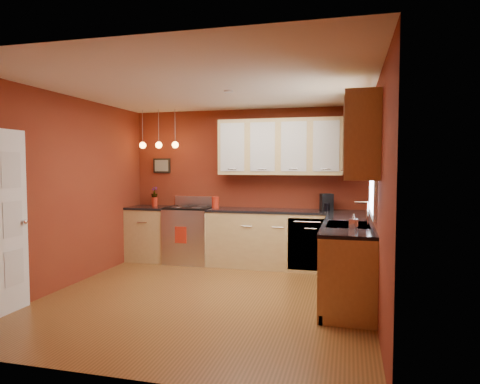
% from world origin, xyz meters
% --- Properties ---
extents(floor, '(4.20, 4.20, 0.00)m').
position_xyz_m(floor, '(0.00, 0.00, 0.00)').
color(floor, brown).
rests_on(floor, ground).
extents(ceiling, '(4.00, 4.20, 0.02)m').
position_xyz_m(ceiling, '(0.00, 0.00, 2.60)').
color(ceiling, silver).
rests_on(ceiling, wall_back).
extents(wall_back, '(4.00, 0.02, 2.60)m').
position_xyz_m(wall_back, '(0.00, 2.10, 1.30)').
color(wall_back, maroon).
rests_on(wall_back, floor).
extents(wall_front, '(4.00, 0.02, 2.60)m').
position_xyz_m(wall_front, '(0.00, -2.10, 1.30)').
color(wall_front, maroon).
rests_on(wall_front, floor).
extents(wall_left, '(0.02, 4.20, 2.60)m').
position_xyz_m(wall_left, '(-2.00, 0.00, 1.30)').
color(wall_left, maroon).
rests_on(wall_left, floor).
extents(wall_right, '(0.02, 4.20, 2.60)m').
position_xyz_m(wall_right, '(2.00, 0.00, 1.30)').
color(wall_right, maroon).
rests_on(wall_right, floor).
extents(base_cabinets_back_left, '(0.70, 0.60, 0.90)m').
position_xyz_m(base_cabinets_back_left, '(-1.65, 1.80, 0.45)').
color(base_cabinets_back_left, tan).
rests_on(base_cabinets_back_left, floor).
extents(base_cabinets_back_right, '(2.54, 0.60, 0.90)m').
position_xyz_m(base_cabinets_back_right, '(0.73, 1.80, 0.45)').
color(base_cabinets_back_right, tan).
rests_on(base_cabinets_back_right, floor).
extents(base_cabinets_right, '(0.60, 2.10, 0.90)m').
position_xyz_m(base_cabinets_right, '(1.70, 0.45, 0.45)').
color(base_cabinets_right, tan).
rests_on(base_cabinets_right, floor).
extents(counter_back_left, '(0.70, 0.62, 0.04)m').
position_xyz_m(counter_back_left, '(-1.65, 1.80, 0.92)').
color(counter_back_left, black).
rests_on(counter_back_left, base_cabinets_back_left).
extents(counter_back_right, '(2.54, 0.62, 0.04)m').
position_xyz_m(counter_back_right, '(0.73, 1.80, 0.92)').
color(counter_back_right, black).
rests_on(counter_back_right, base_cabinets_back_right).
extents(counter_right, '(0.62, 2.10, 0.04)m').
position_xyz_m(counter_right, '(1.70, 0.45, 0.92)').
color(counter_right, black).
rests_on(counter_right, base_cabinets_right).
extents(gas_range, '(0.76, 0.64, 1.11)m').
position_xyz_m(gas_range, '(-0.92, 1.80, 0.48)').
color(gas_range, silver).
rests_on(gas_range, floor).
extents(dishwasher_front, '(0.60, 0.02, 0.80)m').
position_xyz_m(dishwasher_front, '(1.10, 1.51, 0.45)').
color(dishwasher_front, silver).
rests_on(dishwasher_front, base_cabinets_back_right).
extents(sink, '(0.50, 0.70, 0.33)m').
position_xyz_m(sink, '(1.70, 0.30, 0.92)').
color(sink, gray).
rests_on(sink, counter_right).
extents(window, '(0.06, 1.02, 1.22)m').
position_xyz_m(window, '(1.97, 0.30, 1.69)').
color(window, white).
rests_on(window, wall_right).
extents(upper_cabinets_back, '(2.00, 0.35, 0.90)m').
position_xyz_m(upper_cabinets_back, '(0.60, 1.93, 1.95)').
color(upper_cabinets_back, tan).
rests_on(upper_cabinets_back, wall_back).
extents(upper_cabinets_right, '(0.35, 1.95, 0.90)m').
position_xyz_m(upper_cabinets_right, '(1.82, 0.32, 1.95)').
color(upper_cabinets_right, tan).
rests_on(upper_cabinets_right, wall_right).
extents(wall_picture, '(0.32, 0.03, 0.26)m').
position_xyz_m(wall_picture, '(-1.55, 2.08, 1.65)').
color(wall_picture, black).
rests_on(wall_picture, wall_back).
extents(pendant_lights, '(0.71, 0.11, 0.66)m').
position_xyz_m(pendant_lights, '(-1.45, 1.75, 2.01)').
color(pendant_lights, gray).
rests_on(pendant_lights, ceiling).
extents(red_canister, '(0.13, 0.13, 0.19)m').
position_xyz_m(red_canister, '(-0.45, 1.77, 1.04)').
color(red_canister, '#B32513').
rests_on(red_canister, counter_back_right).
extents(red_vase, '(0.10, 0.10, 0.16)m').
position_xyz_m(red_vase, '(-1.59, 1.85, 1.02)').
color(red_vase, '#B32513').
rests_on(red_vase, counter_back_left).
extents(flowers, '(0.12, 0.12, 0.20)m').
position_xyz_m(flowers, '(-1.59, 1.85, 1.18)').
color(flowers, '#B32513').
rests_on(flowers, red_vase).
extents(coffee_maker, '(0.23, 0.22, 0.27)m').
position_xyz_m(coffee_maker, '(1.36, 1.86, 1.06)').
color(coffee_maker, black).
rests_on(coffee_maker, counter_back_right).
extents(soap_pump, '(0.10, 0.10, 0.17)m').
position_xyz_m(soap_pump, '(1.76, -0.12, 1.03)').
color(soap_pump, silver).
rests_on(soap_pump, counter_right).
extents(dish_towel, '(0.20, 0.01, 0.27)m').
position_xyz_m(dish_towel, '(-0.95, 1.47, 0.52)').
color(dish_towel, '#B32513').
rests_on(dish_towel, gas_range).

